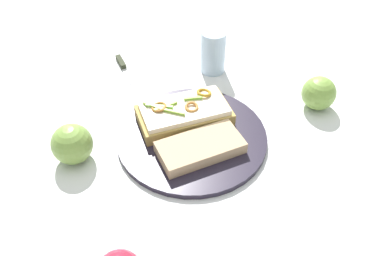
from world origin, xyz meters
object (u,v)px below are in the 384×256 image
(drinking_glass, at_px, (213,52))
(knife, at_px, (123,66))
(plate, at_px, (192,137))
(bread_slice_side, at_px, (200,147))
(apple_0, at_px, (72,144))
(sandwich, at_px, (184,113))
(apple_1, at_px, (319,93))

(drinking_glass, xyz_separation_m, knife, (0.16, -0.15, -0.05))
(plate, relative_size, bread_slice_side, 1.87)
(bread_slice_side, distance_m, apple_0, 0.24)
(sandwich, relative_size, drinking_glass, 2.01)
(sandwich, distance_m, apple_0, 0.23)
(plate, relative_size, drinking_glass, 2.88)
(bread_slice_side, height_order, knife, bread_slice_side)
(plate, height_order, bread_slice_side, bread_slice_side)
(plate, relative_size, apple_0, 3.86)
(plate, height_order, apple_1, apple_1)
(plate, xyz_separation_m, knife, (-0.03, -0.31, -0.00))
(sandwich, relative_size, apple_0, 2.70)
(plate, bearing_deg, bread_slice_side, 69.80)
(bread_slice_side, xyz_separation_m, knife, (-0.05, -0.35, -0.02))
(apple_0, bearing_deg, bread_slice_side, 141.79)
(sandwich, distance_m, apple_1, 0.30)
(sandwich, relative_size, knife, 1.84)
(plate, xyz_separation_m, apple_1, (-0.28, 0.09, 0.03))
(sandwich, bearing_deg, bread_slice_side, -89.88)
(plate, xyz_separation_m, sandwich, (-0.02, -0.05, 0.02))
(plate, bearing_deg, drinking_glass, -141.30)
(plate, bearing_deg, apple_1, 161.30)
(sandwich, height_order, knife, sandwich)
(bread_slice_side, xyz_separation_m, apple_1, (-0.30, 0.05, 0.01))
(apple_1, distance_m, drinking_glass, 0.26)
(plate, bearing_deg, knife, -95.42)
(plate, height_order, sandwich, sandwich)
(bread_slice_side, xyz_separation_m, apple_0, (0.19, -0.15, 0.02))
(drinking_glass, bearing_deg, bread_slice_side, 43.65)
(bread_slice_side, xyz_separation_m, drinking_glass, (-0.21, -0.20, 0.03))
(sandwich, bearing_deg, apple_0, -174.42)
(bread_slice_side, bearing_deg, apple_0, 156.86)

